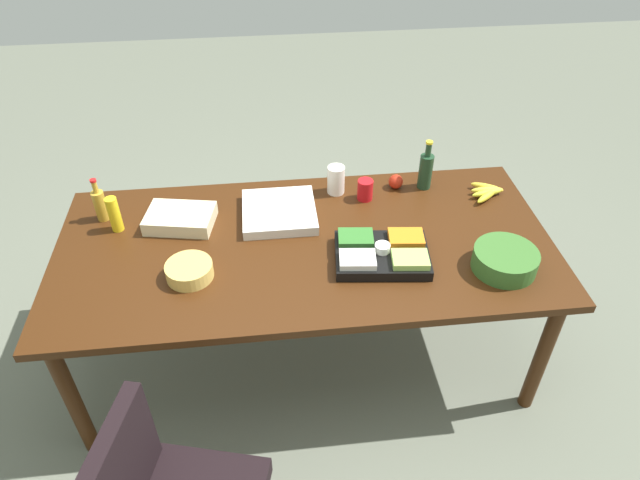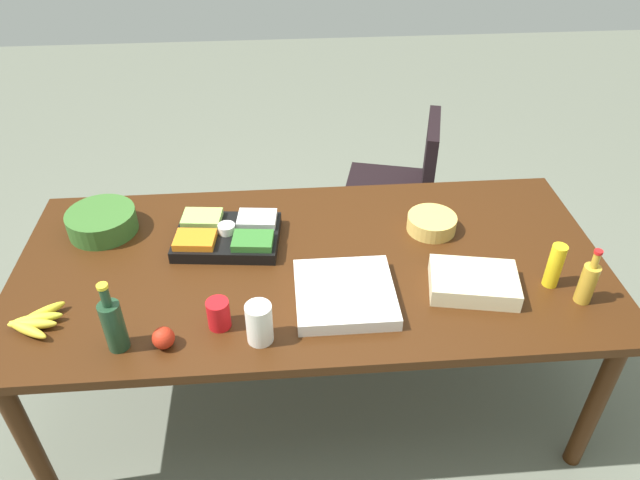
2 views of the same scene
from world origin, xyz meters
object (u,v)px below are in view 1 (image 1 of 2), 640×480
object	(u,v)px
veggie_tray	(382,253)
apple_red	(396,182)
salad_bowl	(505,260)
sheet_cake	(180,218)
mayo_jar	(336,180)
pizza_box	(279,212)
red_solo_cup	(365,190)
chip_bowl	(189,271)
dressing_bottle	(100,204)
banana_bunch	(487,191)
mustard_bottle	(114,214)
conference_table	(305,254)
wine_bottle	(426,170)

from	to	relation	value
veggie_tray	apple_red	distance (m)	0.59
salad_bowl	sheet_cake	world-z (taller)	salad_bowl
mayo_jar	pizza_box	distance (m)	0.36
apple_red	red_solo_cup	xyz separation A→B (m)	(0.18, 0.08, 0.02)
mayo_jar	chip_bowl	size ratio (longest dim) A/B	0.74
apple_red	salad_bowl	bearing A→B (deg)	116.56
mayo_jar	sheet_cake	world-z (taller)	mayo_jar
red_solo_cup	mayo_jar	bearing A→B (deg)	-28.44
veggie_tray	salad_bowl	size ratio (longest dim) A/B	1.58
dressing_bottle	salad_bowl	bearing A→B (deg)	162.60
pizza_box	red_solo_cup	world-z (taller)	red_solo_cup
red_solo_cup	pizza_box	bearing A→B (deg)	12.63
banana_bunch	red_solo_cup	bearing A→B (deg)	-3.95
banana_bunch	pizza_box	distance (m)	1.09
mayo_jar	mustard_bottle	bearing A→B (deg)	10.26
conference_table	wine_bottle	distance (m)	0.80
wine_bottle	pizza_box	size ratio (longest dim) A/B	0.77
banana_bunch	apple_red	world-z (taller)	apple_red
salad_bowl	sheet_cake	distance (m)	1.53
mustard_bottle	wine_bottle	bearing A→B (deg)	-172.97
mayo_jar	wine_bottle	size ratio (longest dim) A/B	0.55
salad_bowl	red_solo_cup	bearing A→B (deg)	-49.08
wine_bottle	sheet_cake	bearing A→B (deg)	8.37
sheet_cake	pizza_box	bearing A→B (deg)	-178.45
veggie_tray	sheet_cake	bearing A→B (deg)	-21.70
wine_bottle	pizza_box	distance (m)	0.80
mayo_jar	salad_bowl	bearing A→B (deg)	134.35
chip_bowl	dressing_bottle	xyz separation A→B (m)	(0.45, -0.47, 0.05)
mustard_bottle	salad_bowl	world-z (taller)	mustard_bottle
veggie_tray	chip_bowl	bearing A→B (deg)	1.20
mayo_jar	apple_red	bearing A→B (deg)	-179.03
banana_bunch	wine_bottle	bearing A→B (deg)	-20.71
conference_table	mustard_bottle	xyz separation A→B (m)	(0.89, -0.21, 0.16)
mustard_bottle	banana_bunch	world-z (taller)	mustard_bottle
mustard_bottle	dressing_bottle	xyz separation A→B (m)	(0.08, -0.10, -0.00)
sheet_cake	veggie_tray	bearing A→B (deg)	158.30
apple_red	red_solo_cup	bearing A→B (deg)	24.50
salad_bowl	banana_bunch	xyz separation A→B (m)	(-0.12, -0.56, -0.02)
mustard_bottle	salad_bowl	size ratio (longest dim) A/B	0.64
mayo_jar	wine_bottle	world-z (taller)	wine_bottle
salad_bowl	mayo_jar	xyz separation A→B (m)	(0.66, -0.68, 0.03)
mustard_bottle	banana_bunch	bearing A→B (deg)	-177.65
conference_table	dressing_bottle	xyz separation A→B (m)	(0.97, -0.30, 0.16)
sheet_cake	chip_bowl	size ratio (longest dim) A/B	1.55
banana_bunch	salad_bowl	bearing A→B (deg)	78.11
mustard_bottle	banana_bunch	distance (m)	1.87
chip_bowl	dressing_bottle	size ratio (longest dim) A/B	0.89
mustard_bottle	pizza_box	distance (m)	0.79
pizza_box	red_solo_cup	distance (m)	0.46
banana_bunch	red_solo_cup	size ratio (longest dim) A/B	1.82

